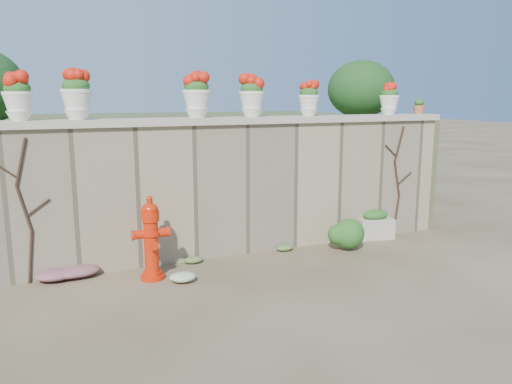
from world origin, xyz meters
name	(u,v)px	position (x,y,z in m)	size (l,w,h in m)	color
ground	(267,294)	(0.00, 0.00, 0.00)	(80.00, 80.00, 0.00)	brown
stone_wall	(218,190)	(0.00, 1.80, 1.00)	(8.00, 0.40, 2.00)	gray
wall_cap	(217,121)	(0.00, 1.80, 2.05)	(8.10, 0.52, 0.10)	#B7AC9B
raised_fill	(167,165)	(0.00, 5.00, 1.00)	(9.00, 6.00, 2.00)	#384C23
back_shrub_right	(361,89)	(3.40, 3.00, 2.55)	(1.30, 1.30, 1.10)	#143814
vine_left	(25,209)	(-2.67, 1.58, 0.99)	(0.60, 0.04, 1.91)	black
vine_right	(398,179)	(3.23, 1.58, 0.99)	(0.60, 0.04, 1.91)	black
fire_hydrant	(151,238)	(-1.19, 1.10, 0.57)	(0.48, 0.34, 1.13)	red
planter_box	(375,225)	(2.77, 1.55, 0.23)	(0.66, 0.48, 0.50)	#B7AC9B
green_shrub	(342,231)	(1.86, 1.20, 0.30)	(0.63, 0.57, 0.60)	#1E5119
magenta_clump	(67,272)	(-2.23, 1.50, 0.11)	(0.81, 0.54, 0.22)	#AC226E
white_flowers	(187,276)	(-0.79, 0.80, 0.09)	(0.48, 0.38, 0.17)	white
urn_pot_0	(18,97)	(-2.65, 1.80, 2.39)	(0.37, 0.37, 0.59)	white
urn_pot_1	(77,95)	(-1.95, 1.80, 2.42)	(0.41, 0.41, 0.64)	white
urn_pot_2	(197,96)	(-0.30, 1.80, 2.42)	(0.41, 0.41, 0.64)	white
urn_pot_3	(252,96)	(0.57, 1.80, 2.41)	(0.39, 0.39, 0.62)	white
urn_pot_4	(309,99)	(1.56, 1.80, 2.36)	(0.34, 0.34, 0.53)	white
urn_pot_5	(389,99)	(3.14, 1.80, 2.36)	(0.34, 0.34, 0.53)	white
terracotta_pot	(419,107)	(3.80, 1.80, 2.22)	(0.21, 0.21, 0.25)	#AE6135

